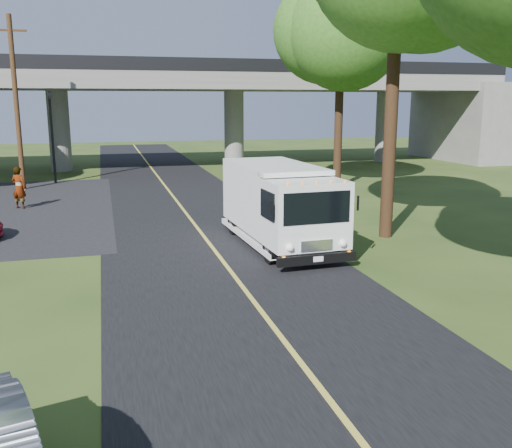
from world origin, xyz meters
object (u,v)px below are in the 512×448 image
object	(u,v)px
utility_pole	(16,102)
step_van	(279,203)
tree_right_far	(346,29)
traffic_signal	(52,127)
pedestrian	(19,188)

from	to	relation	value
utility_pole	step_van	bearing A→B (deg)	-57.57
utility_pole	tree_right_far	size ratio (longest dim) A/B	0.82
traffic_signal	step_van	distance (m)	19.19
traffic_signal	tree_right_far	xyz separation A→B (m)	(15.21, -6.16, 5.10)
tree_right_far	utility_pole	bearing A→B (deg)	166.00
tree_right_far	pedestrian	distance (m)	17.81
utility_pole	step_van	world-z (taller)	utility_pole
utility_pole	step_van	distance (m)	18.36
utility_pole	pedestrian	world-z (taller)	utility_pole
utility_pole	tree_right_far	world-z (taller)	tree_right_far
traffic_signal	pedestrian	xyz separation A→B (m)	(-0.91, -8.00, -2.26)
step_van	utility_pole	bearing A→B (deg)	119.50
traffic_signal	pedestrian	distance (m)	8.36
utility_pole	tree_right_far	xyz separation A→B (m)	(16.71, -4.16, 3.71)
tree_right_far	pedestrian	world-z (taller)	tree_right_far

